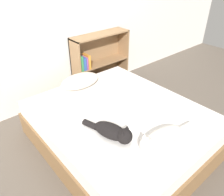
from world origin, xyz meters
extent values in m
plane|color=brown|center=(0.00, 0.00, 0.00)|extent=(8.00, 8.00, 0.00)
cube|color=silver|center=(0.00, 1.32, 1.25)|extent=(8.00, 0.06, 2.50)
cube|color=brown|center=(0.00, 0.00, 0.14)|extent=(1.54, 1.81, 0.27)
cube|color=silver|center=(0.00, 0.00, 0.35)|extent=(1.49, 1.76, 0.17)
ellipsoid|color=beige|center=(-0.02, 0.73, 0.51)|extent=(0.51, 0.30, 0.15)
ellipsoid|color=beige|center=(-0.03, -0.57, 0.50)|extent=(0.44, 0.22, 0.13)
sphere|color=beige|center=(-0.21, -0.54, 0.50)|extent=(0.13, 0.13, 0.13)
cone|color=beige|center=(-0.21, -0.58, 0.57)|extent=(0.04, 0.04, 0.03)
cone|color=beige|center=(-0.20, -0.51, 0.57)|extent=(0.04, 0.04, 0.03)
cylinder|color=beige|center=(0.25, -0.60, 0.47)|extent=(0.20, 0.08, 0.06)
ellipsoid|color=black|center=(-0.32, -0.22, 0.50)|extent=(0.25, 0.37, 0.12)
sphere|color=black|center=(-0.28, -0.36, 0.51)|extent=(0.14, 0.14, 0.14)
cone|color=black|center=(-0.25, -0.35, 0.58)|extent=(0.04, 0.04, 0.03)
cone|color=black|center=(-0.32, -0.37, 0.58)|extent=(0.04, 0.04, 0.03)
cylinder|color=black|center=(-0.39, 0.00, 0.47)|extent=(0.10, 0.16, 0.06)
cube|color=#8E6B47|center=(0.19, 1.15, 0.44)|extent=(0.02, 0.26, 0.88)
cube|color=#8E6B47|center=(1.10, 1.15, 0.44)|extent=(0.02, 0.26, 0.88)
cube|color=#8E6B47|center=(0.64, 1.15, 0.01)|extent=(0.92, 0.26, 0.02)
cube|color=#8E6B47|center=(0.64, 1.15, 0.87)|extent=(0.92, 0.26, 0.02)
cube|color=#8E6B47|center=(0.64, 1.15, 0.44)|extent=(0.88, 0.26, 0.02)
cube|color=#8E6B47|center=(0.64, 1.27, 0.44)|extent=(0.92, 0.02, 0.88)
cube|color=#337F47|center=(0.23, 1.11, 0.56)|extent=(0.03, 0.16, 0.22)
cube|color=#2D519E|center=(0.28, 1.11, 0.54)|extent=(0.04, 0.16, 0.19)
cube|color=#8C4C99|center=(0.32, 1.11, 0.54)|extent=(0.02, 0.16, 0.18)
cube|color=orange|center=(0.36, 1.11, 0.55)|extent=(0.04, 0.16, 0.20)
camera|label=1|loc=(-1.27, -1.35, 1.77)|focal=35.00mm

